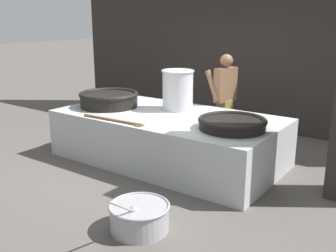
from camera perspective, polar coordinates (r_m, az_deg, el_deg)
ground_plane at (r=6.52m, az=-0.00°, el=-4.94°), size 60.00×60.00×0.00m
back_wall at (r=8.52m, az=11.08°, el=11.88°), size 8.75×0.24×3.57m
hearth_platform at (r=6.40m, az=-0.00°, el=-1.68°), size 3.60×1.87×0.78m
giant_wok_near at (r=6.91m, az=-8.57°, el=3.94°), size 1.03×1.03×0.26m
giant_wok_far at (r=5.51m, az=9.31°, el=0.42°), size 0.96×0.96×0.16m
stock_pot at (r=6.56m, az=1.42°, el=5.33°), size 0.54×0.54×0.67m
stirring_paddle at (r=5.90m, az=-7.64°, el=0.81°), size 1.13×0.12×0.04m
cook at (r=7.19m, az=8.23°, el=4.25°), size 0.43×0.64×1.66m
prep_bowl_vegetables at (r=4.43m, az=-4.17°, el=-12.88°), size 0.68×0.88×0.58m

